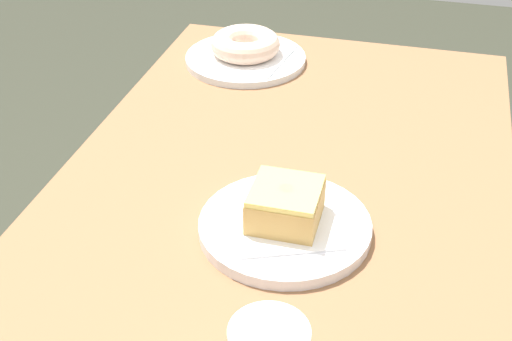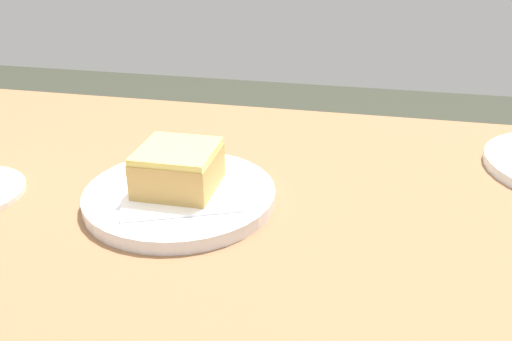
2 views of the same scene
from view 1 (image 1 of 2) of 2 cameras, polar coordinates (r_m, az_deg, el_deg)
name	(u,v)px [view 1 (image 1 of 2)]	position (r m, az deg, el deg)	size (l,w,h in m)	color
table	(261,302)	(0.92, 0.39, -10.71)	(1.21, 0.60, 0.76)	brown
plate_sugar_ring	(246,59)	(1.25, -0.86, 9.13)	(0.21, 0.21, 0.01)	white
napkin_sugar_ring	(246,55)	(1.25, -0.86, 9.44)	(0.14, 0.14, 0.00)	white
donut_sugar_ring	(245,44)	(1.24, -0.87, 10.31)	(0.12, 0.12, 0.04)	beige
plate_glazed_square	(285,227)	(0.84, 2.37, -4.61)	(0.21, 0.21, 0.02)	white
napkin_glazed_square	(285,221)	(0.84, 2.39, -4.13)	(0.12, 0.12, 0.00)	white
donut_glazed_square	(285,204)	(0.82, 2.43, -2.78)	(0.08, 0.08, 0.05)	tan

